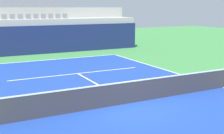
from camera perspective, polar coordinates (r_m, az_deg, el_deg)
ground_plane at (r=12.70m, az=3.66°, el=-6.96°), size 80.00×80.00×0.00m
court_surface at (r=12.70m, az=3.66°, el=-6.94°), size 11.00×24.00×0.01m
baseline_far at (r=23.48m, az=-11.40°, el=1.41°), size 11.00×0.10×0.00m
sideline_right at (r=16.08m, az=20.64°, el=-3.69°), size 0.10×24.00×0.00m
service_line_far at (r=18.29m, az=-6.63°, el=-1.25°), size 8.26×0.10×0.00m
centre_service_line at (r=15.42m, az=-2.43°, el=-3.58°), size 0.10×6.40×0.00m
back_wall at (r=26.49m, az=-13.48°, el=5.11°), size 18.89×0.30×2.46m
stands_tier_lower at (r=27.77m, az=-14.18°, el=5.90°), size 18.89×2.40×2.99m
stands_tier_upper at (r=30.07m, az=-15.28°, el=7.21°), size 18.89×2.40×4.00m
seating_row_lower at (r=27.77m, az=-14.39°, el=9.24°), size 5.89×0.44×0.44m
seating_row_upper at (r=30.10m, az=-15.53°, el=11.25°), size 5.89×0.44×0.44m
tennis_net at (r=12.55m, az=3.69°, el=-4.76°), size 11.08×0.08×1.07m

